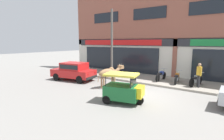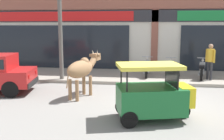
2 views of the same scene
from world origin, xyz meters
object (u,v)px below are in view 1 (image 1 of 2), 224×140
at_px(auto_rickshaw, 124,90).
at_px(motorcycle_0, 161,75).
at_px(motorcycle_1, 177,78).
at_px(cow, 109,73).
at_px(car_1, 74,70).
at_px(utility_pole, 112,44).
at_px(motorcycle_2, 196,80).
at_px(pedestrian, 199,73).

xyz_separation_m(auto_rickshaw, motorcycle_0, (-0.15, 5.68, -0.14)).
xyz_separation_m(motorcycle_0, motorcycle_1, (1.25, -0.14, 0.00)).
bearing_deg(motorcycle_1, auto_rickshaw, -101.29).
relative_size(cow, motorcycle_0, 1.14).
distance_m(car_1, auto_rickshaw, 6.50).
bearing_deg(auto_rickshaw, utility_pole, 131.89).
distance_m(cow, motorcycle_0, 4.34).
distance_m(motorcycle_2, utility_pole, 6.87).
bearing_deg(motorcycle_2, auto_rickshaw, -113.42).
relative_size(car_1, utility_pole, 0.68).
relative_size(car_1, pedestrian, 2.37).
relative_size(auto_rickshaw, motorcycle_0, 1.18).
bearing_deg(pedestrian, motorcycle_2, 117.70).
bearing_deg(utility_pole, motorcycle_0, 18.18).
height_order(motorcycle_2, utility_pole, utility_pole).
bearing_deg(motorcycle_2, motorcycle_1, 178.39).
distance_m(motorcycle_0, motorcycle_2, 2.54).
xyz_separation_m(auto_rickshaw, motorcycle_2, (2.38, 5.50, -0.14)).
distance_m(cow, motorcycle_1, 5.01).
bearing_deg(pedestrian, car_1, -161.55).
distance_m(auto_rickshaw, utility_pole, 6.36).
relative_size(motorcycle_0, pedestrian, 1.13).
xyz_separation_m(cow, motorcycle_1, (3.53, 3.52, -0.48)).
xyz_separation_m(motorcycle_0, pedestrian, (2.76, -0.62, 0.60)).
bearing_deg(auto_rickshaw, motorcycle_2, 66.58).
distance_m(motorcycle_1, pedestrian, 1.69).
xyz_separation_m(car_1, motorcycle_2, (8.52, 3.36, -0.29)).
height_order(car_1, motorcycle_0, car_1).
relative_size(auto_rickshaw, pedestrian, 1.33).
bearing_deg(pedestrian, motorcycle_1, 162.48).
bearing_deg(utility_pole, motorcycle_2, 9.63).
bearing_deg(motorcycle_1, cow, -135.12).
bearing_deg(motorcycle_0, motorcycle_1, -6.45).
distance_m(cow, motorcycle_2, 5.96).
distance_m(motorcycle_1, utility_pole, 5.72).
distance_m(motorcycle_0, utility_pole, 4.68).
bearing_deg(cow, pedestrian, 31.12).
distance_m(cow, car_1, 3.72).
height_order(car_1, motorcycle_1, car_1).
height_order(cow, motorcycle_2, cow).
xyz_separation_m(pedestrian, utility_pole, (-6.58, -0.64, 1.81)).
height_order(motorcycle_0, motorcycle_2, same).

